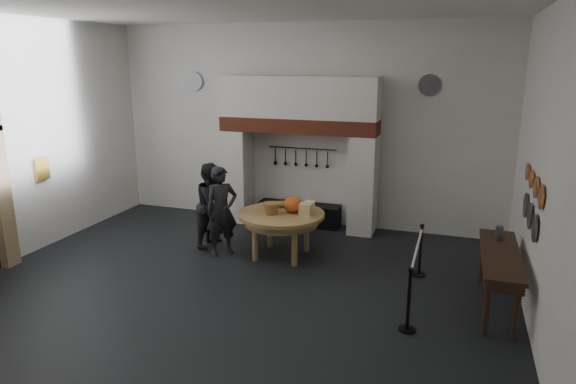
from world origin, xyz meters
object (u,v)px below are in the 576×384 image
(work_table, at_px, (281,214))
(barrier_post_near, at_px, (409,301))
(side_table, at_px, (501,254))
(iron_range, at_px, (299,214))
(visitor_near, at_px, (222,211))
(visitor_far, at_px, (212,205))
(barrier_post_far, at_px, (420,252))

(work_table, bearing_deg, barrier_post_near, -38.93)
(work_table, xyz_separation_m, side_table, (3.84, -0.97, 0.03))
(iron_range, bearing_deg, visitor_near, -111.14)
(visitor_far, height_order, side_table, visitor_far)
(visitor_near, distance_m, visitor_far, 0.57)
(side_table, bearing_deg, barrier_post_far, 145.04)
(barrier_post_near, bearing_deg, work_table, 141.07)
(visitor_near, xyz_separation_m, visitor_far, (-0.40, 0.40, -0.02))
(visitor_far, xyz_separation_m, barrier_post_near, (4.15, -2.25, -0.41))
(side_table, relative_size, barrier_post_near, 2.44)
(visitor_far, distance_m, barrier_post_near, 4.73)
(side_table, distance_m, barrier_post_near, 1.73)
(iron_range, xyz_separation_m, visitor_near, (-0.87, -2.24, 0.63))
(iron_range, height_order, side_table, side_table)
(visitor_near, bearing_deg, barrier_post_near, -72.41)
(barrier_post_near, bearing_deg, side_table, 43.22)
(visitor_far, relative_size, barrier_post_far, 1.91)
(visitor_far, height_order, barrier_post_near, visitor_far)
(iron_range, bearing_deg, barrier_post_near, -54.86)
(work_table, height_order, side_table, side_table)
(work_table, distance_m, barrier_post_near, 3.39)
(visitor_near, xyz_separation_m, barrier_post_far, (3.75, 0.15, -0.43))
(work_table, height_order, visitor_far, visitor_far)
(visitor_near, relative_size, barrier_post_near, 1.95)
(work_table, distance_m, visitor_far, 1.53)
(work_table, distance_m, visitor_near, 1.16)
(work_table, xyz_separation_m, visitor_near, (-1.13, -0.27, 0.04))
(iron_range, relative_size, work_table, 1.15)
(work_table, xyz_separation_m, barrier_post_far, (2.62, -0.12, -0.39))
(side_table, bearing_deg, visitor_near, 171.98)
(barrier_post_far, bearing_deg, barrier_post_near, -90.00)
(barrier_post_far, bearing_deg, visitor_near, -177.66)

